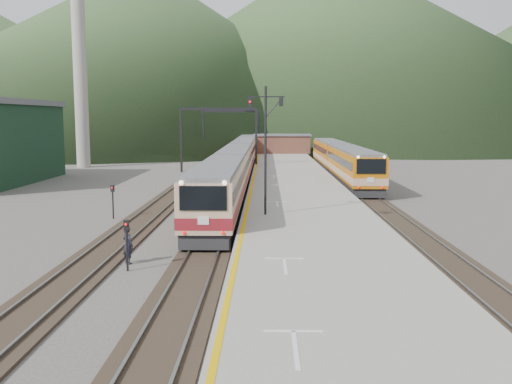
{
  "coord_description": "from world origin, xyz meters",
  "views": [
    {
      "loc": [
        3.06,
        -15.5,
        6.68
      ],
      "look_at": [
        2.41,
        20.54,
        2.0
      ],
      "focal_mm": 40.0,
      "sensor_mm": 36.0,
      "label": 1
    }
  ],
  "objects_px": {
    "second_train": "(340,159)",
    "signal_mast": "(265,138)",
    "main_train": "(240,159)",
    "worker": "(128,245)"
  },
  "relations": [
    {
      "from": "main_train",
      "to": "signal_mast",
      "type": "distance_m",
      "value": 32.86
    },
    {
      "from": "second_train",
      "to": "signal_mast",
      "type": "relative_size",
      "value": 5.2
    },
    {
      "from": "second_train",
      "to": "signal_mast",
      "type": "distance_m",
      "value": 33.27
    },
    {
      "from": "main_train",
      "to": "second_train",
      "type": "xyz_separation_m",
      "value": [
        11.5,
        -0.55,
        0.03
      ]
    },
    {
      "from": "second_train",
      "to": "signal_mast",
      "type": "bearing_deg",
      "value": -104.87
    },
    {
      "from": "signal_mast",
      "to": "worker",
      "type": "xyz_separation_m",
      "value": [
        -6.32,
        -7.83,
        -4.68
      ]
    },
    {
      "from": "main_train",
      "to": "second_train",
      "type": "distance_m",
      "value": 11.51
    },
    {
      "from": "second_train",
      "to": "signal_mast",
      "type": "height_order",
      "value": "signal_mast"
    },
    {
      "from": "signal_mast",
      "to": "main_train",
      "type": "bearing_deg",
      "value": 95.29
    },
    {
      "from": "main_train",
      "to": "signal_mast",
      "type": "bearing_deg",
      "value": -84.71
    }
  ]
}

